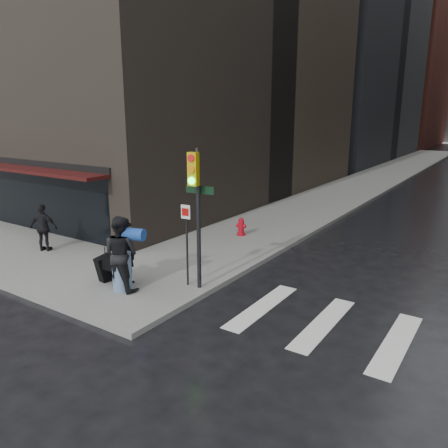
{
  "coord_description": "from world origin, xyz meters",
  "views": [
    {
      "loc": [
        8.27,
        -7.85,
        4.68
      ],
      "look_at": [
        0.9,
        3.17,
        1.3
      ],
      "focal_mm": 35.0,
      "sensor_mm": 36.0,
      "label": 1
    }
  ],
  "objects_px": {
    "traffic_light": "(195,200)",
    "man_jeans": "(121,253)",
    "man_overcoat": "(122,256)",
    "fire_hydrant": "(241,228)",
    "man_greycoat": "(44,228)"
  },
  "relations": [
    {
      "from": "man_jeans",
      "to": "traffic_light",
      "type": "relative_size",
      "value": 0.54
    },
    {
      "from": "man_overcoat",
      "to": "fire_hydrant",
      "type": "relative_size",
      "value": 2.58
    },
    {
      "from": "man_jeans",
      "to": "fire_hydrant",
      "type": "height_order",
      "value": "man_jeans"
    },
    {
      "from": "man_overcoat",
      "to": "fire_hydrant",
      "type": "height_order",
      "value": "man_overcoat"
    },
    {
      "from": "man_greycoat",
      "to": "fire_hydrant",
      "type": "distance_m",
      "value": 6.98
    },
    {
      "from": "man_jeans",
      "to": "man_greycoat",
      "type": "height_order",
      "value": "man_jeans"
    },
    {
      "from": "man_jeans",
      "to": "man_greycoat",
      "type": "xyz_separation_m",
      "value": [
        -4.67,
        0.91,
        -0.2
      ]
    },
    {
      "from": "traffic_light",
      "to": "man_jeans",
      "type": "bearing_deg",
      "value": -149.11
    },
    {
      "from": "fire_hydrant",
      "to": "man_jeans",
      "type": "bearing_deg",
      "value": -88.66
    },
    {
      "from": "man_jeans",
      "to": "traffic_light",
      "type": "xyz_separation_m",
      "value": [
        1.58,
        1.14,
        1.39
      ]
    },
    {
      "from": "traffic_light",
      "to": "fire_hydrant",
      "type": "height_order",
      "value": "traffic_light"
    },
    {
      "from": "man_overcoat",
      "to": "man_jeans",
      "type": "distance_m",
      "value": 0.62
    },
    {
      "from": "man_overcoat",
      "to": "traffic_light",
      "type": "xyz_separation_m",
      "value": [
        1.98,
        0.74,
        1.65
      ]
    },
    {
      "from": "man_overcoat",
      "to": "man_greycoat",
      "type": "xyz_separation_m",
      "value": [
        -4.27,
        0.51,
        0.06
      ]
    },
    {
      "from": "man_greycoat",
      "to": "traffic_light",
      "type": "xyz_separation_m",
      "value": [
        6.25,
        0.24,
        1.58
      ]
    }
  ]
}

